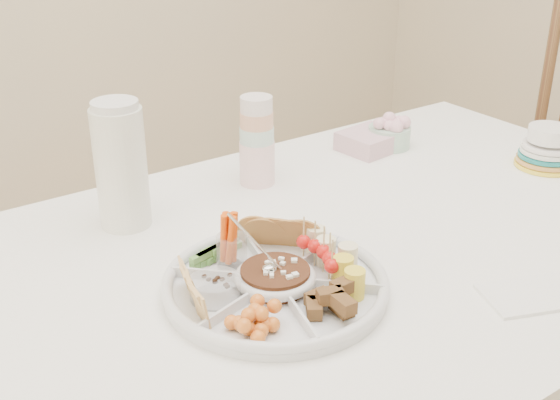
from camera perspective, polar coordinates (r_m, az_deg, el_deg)
dining_table at (r=1.63m, az=6.60°, el=-14.25°), size 1.52×1.02×0.76m
party_tray at (r=1.20m, az=-0.39°, el=-6.60°), size 0.47×0.47×0.04m
bean_dip at (r=1.19m, az=-0.39°, el=-6.29°), size 0.15×0.15×0.04m
tortillas at (r=1.30m, az=0.58°, el=-2.79°), size 0.12×0.12×0.06m
carrot_cucumber at (r=1.25m, az=-4.98°, el=-2.97°), size 0.13×0.13×0.10m
pita_raisins at (r=1.15m, az=-6.50°, el=-6.86°), size 0.15×0.15×0.06m
cherries at (r=1.08m, az=-1.57°, el=-9.58°), size 0.13×0.13×0.04m
granola_chunks at (r=1.12m, az=4.76°, el=-8.22°), size 0.14×0.14×0.05m
banana_tomato at (r=1.22m, az=5.34°, el=-3.99°), size 0.14×0.14×0.09m
cup_stack at (r=1.58m, az=-1.90°, el=5.10°), size 0.10×0.10×0.22m
thermos at (r=1.41m, az=-12.83°, el=2.90°), size 0.11×0.11×0.26m
flower_bowl at (r=1.84m, az=8.89°, el=5.50°), size 0.12×0.12×0.08m
napkin_stack at (r=1.82m, az=7.32°, el=4.78°), size 0.16×0.14×0.05m
plate_stack at (r=1.81m, az=20.90°, el=3.92°), size 0.15×0.15×0.09m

